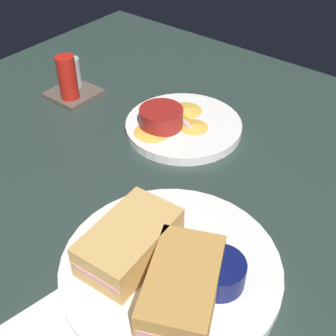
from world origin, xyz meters
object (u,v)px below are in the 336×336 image
at_px(plate_sandwich_main, 171,268).
at_px(sandwich_half_near, 130,242).
at_px(condiment_caddy, 71,82).
at_px(ramekin_dark_sauce, 219,272).
at_px(plate_chips_companion, 184,126).
at_px(spoon_by_gravy_ramekin, 171,109).
at_px(sandwich_half_far, 182,287).
at_px(spoon_by_dark_ramekin, 188,254).
at_px(ramekin_light_gravy, 161,117).

distance_m(plate_sandwich_main, sandwich_half_near, 0.06).
bearing_deg(condiment_caddy, ramekin_dark_sauce, -112.79).
distance_m(plate_sandwich_main, plate_chips_companion, 0.31).
height_order(plate_chips_companion, spoon_by_gravy_ramekin, spoon_by_gravy_ramekin).
bearing_deg(spoon_by_gravy_ramekin, sandwich_half_far, -140.02).
relative_size(spoon_by_dark_ramekin, ramekin_light_gravy, 1.30).
xyz_separation_m(plate_sandwich_main, condiment_caddy, (0.22, 0.42, 0.03)).
xyz_separation_m(ramekin_light_gravy, condiment_caddy, (-0.01, 0.22, 0.00)).
relative_size(ramekin_light_gravy, condiment_caddy, 0.81).
bearing_deg(sandwich_half_near, spoon_by_dark_ramekin, -53.90).
bearing_deg(spoon_by_dark_ramekin, ramekin_dark_sauce, -98.80).
bearing_deg(sandwich_half_near, sandwich_half_far, -97.64).
distance_m(sandwich_half_far, spoon_by_gravy_ramekin, 0.40).
bearing_deg(spoon_by_gravy_ramekin, condiment_caddy, 107.10).
bearing_deg(ramekin_dark_sauce, condiment_caddy, 67.21).
height_order(ramekin_dark_sauce, condiment_caddy, condiment_caddy).
bearing_deg(plate_chips_companion, plate_sandwich_main, -146.01).
bearing_deg(sandwich_half_near, spoon_by_gravy_ramekin, 29.66).
bearing_deg(sandwich_half_near, plate_sandwich_main, -67.64).
distance_m(plate_sandwich_main, ramekin_dark_sauce, 0.07).
height_order(sandwich_half_far, plate_chips_companion, sandwich_half_far).
bearing_deg(plate_sandwich_main, sandwich_half_far, -127.64).
bearing_deg(spoon_by_gravy_ramekin, ramekin_light_gravy, -161.26).
bearing_deg(sandwich_half_near, ramekin_light_gravy, 31.54).
relative_size(plate_sandwich_main, sandwich_half_far, 1.84).
height_order(plate_sandwich_main, ramekin_dark_sauce, ramekin_dark_sauce).
relative_size(plate_sandwich_main, ramekin_light_gravy, 3.59).
height_order(sandwich_half_far, condiment_caddy, condiment_caddy).
relative_size(sandwich_half_near, spoon_by_dark_ramekin, 1.38).
distance_m(sandwich_half_far, ramekin_light_gravy, 0.36).
distance_m(sandwich_half_near, spoon_by_dark_ramekin, 0.07).
relative_size(plate_sandwich_main, spoon_by_gravy_ramekin, 2.85).
bearing_deg(spoon_by_dark_ramekin, ramekin_light_gravy, 45.55).
height_order(spoon_by_dark_ramekin, spoon_by_gravy_ramekin, same).
xyz_separation_m(sandwich_half_far, condiment_caddy, (0.25, 0.46, -0.01)).
distance_m(plate_sandwich_main, sandwich_half_far, 0.06).
distance_m(sandwich_half_far, ramekin_dark_sauce, 0.05).
bearing_deg(ramekin_light_gravy, sandwich_half_far, -137.06).
xyz_separation_m(spoon_by_gravy_ramekin, condiment_caddy, (-0.06, 0.20, 0.01)).
xyz_separation_m(sandwich_half_near, ramekin_dark_sauce, (0.03, -0.11, -0.01)).
distance_m(ramekin_dark_sauce, ramekin_light_gravy, 0.34).
bearing_deg(ramekin_dark_sauce, spoon_by_dark_ramekin, 81.20).
height_order(plate_sandwich_main, ramekin_light_gravy, ramekin_light_gravy).
relative_size(sandwich_half_near, condiment_caddy, 1.45).
bearing_deg(condiment_caddy, plate_chips_companion, -79.56).
xyz_separation_m(plate_sandwich_main, plate_chips_companion, (0.26, 0.18, 0.00)).
bearing_deg(condiment_caddy, plate_sandwich_main, -117.26).
height_order(sandwich_half_far, ramekin_dark_sauce, sandwich_half_far).
bearing_deg(condiment_caddy, spoon_by_gravy_ramekin, -72.90).
height_order(ramekin_dark_sauce, spoon_by_gravy_ramekin, ramekin_dark_sauce).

